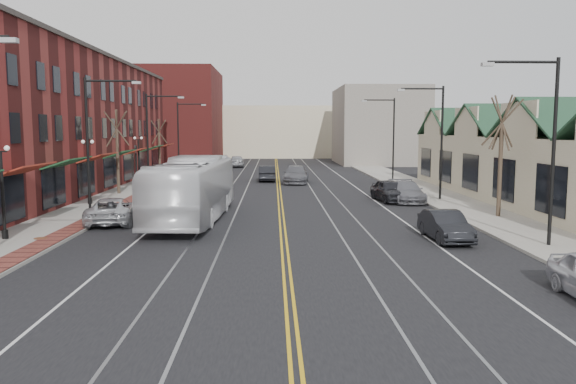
{
  "coord_description": "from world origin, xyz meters",
  "views": [
    {
      "loc": [
        -0.48,
        -17.67,
        5.2
      ],
      "look_at": [
        0.26,
        10.34,
        2.0
      ],
      "focal_mm": 35.0,
      "sensor_mm": 36.0,
      "label": 1
    }
  ],
  "objects": [
    {
      "name": "lamppost_l_1",
      "position": [
        -12.8,
        8.0,
        2.2
      ],
      "size": [
        0.84,
        0.28,
        4.27
      ],
      "color": "black",
      "rests_on": "sidewalk_left"
    },
    {
      "name": "sidewalk_left",
      "position": [
        -12.0,
        20.0,
        0.07
      ],
      "size": [
        4.0,
        120.0,
        0.15
      ],
      "primitive_type": "cube",
      "color": "gray",
      "rests_on": "ground"
    },
    {
      "name": "ground",
      "position": [
        0.0,
        0.0,
        0.0
      ],
      "size": [
        160.0,
        160.0,
        0.0
      ],
      "primitive_type": "plane",
      "color": "black",
      "rests_on": "ground"
    },
    {
      "name": "streetlight_r_1",
      "position": [
        11.05,
        22.0,
        5.03
      ],
      "size": [
        3.33,
        0.25,
        8.0
      ],
      "color": "black",
      "rests_on": "sidewalk_right"
    },
    {
      "name": "streetlight_l_3",
      "position": [
        -11.05,
        48.0,
        5.03
      ],
      "size": [
        3.33,
        0.25,
        8.0
      ],
      "color": "black",
      "rests_on": "sidewalk_left"
    },
    {
      "name": "tree_right_mid",
      "position": [
        12.5,
        14.0,
        3.75
      ],
      "size": [
        1.9,
        1.46,
        6.93
      ],
      "color": "#382B21",
      "rests_on": "sidewalk_right"
    },
    {
      "name": "distant_car_right",
      "position": [
        1.67,
        35.3,
        0.82
      ],
      "size": [
        2.83,
        5.82,
        1.63
      ],
      "primitive_type": "imported",
      "rotation": [
        0.0,
        0.0,
        -0.1
      ],
      "color": "#5D5E64",
      "rests_on": "ground"
    },
    {
      "name": "building_left",
      "position": [
        -19.0,
        27.0,
        5.5
      ],
      "size": [
        10.0,
        50.0,
        11.0
      ],
      "primitive_type": "cube",
      "color": "maroon",
      "rests_on": "ground"
    },
    {
      "name": "tree_left_near",
      "position": [
        -12.5,
        26.0,
        3.51
      ],
      "size": [
        1.78,
        1.37,
        6.48
      ],
      "color": "#382B21",
      "rests_on": "sidewalk_left"
    },
    {
      "name": "lamppost_l_2",
      "position": [
        -12.8,
        20.0,
        2.2
      ],
      "size": [
        0.84,
        0.28,
        4.27
      ],
      "color": "black",
      "rests_on": "sidewalk_left"
    },
    {
      "name": "traffic_signal",
      "position": [
        -10.6,
        24.0,
        2.35
      ],
      "size": [
        0.18,
        0.15,
        3.8
      ],
      "color": "black",
      "rests_on": "sidewalk_left"
    },
    {
      "name": "streetlight_r_2",
      "position": [
        11.05,
        38.0,
        5.03
      ],
      "size": [
        3.33,
        0.25,
        8.0
      ],
      "color": "black",
      "rests_on": "sidewalk_right"
    },
    {
      "name": "parked_car_d",
      "position": [
        7.81,
        21.72,
        0.78
      ],
      "size": [
        2.38,
        4.77,
        1.56
      ],
      "primitive_type": "imported",
      "rotation": [
        0.0,
        0.0,
        0.12
      ],
      "color": "black",
      "rests_on": "ground"
    },
    {
      "name": "distant_car_left",
      "position": [
        -1.07,
        37.41,
        0.76
      ],
      "size": [
        1.64,
        4.6,
        1.51
      ],
      "primitive_type": "imported",
      "rotation": [
        0.0,
        0.0,
        3.15
      ],
      "color": "black",
      "rests_on": "ground"
    },
    {
      "name": "sidewalk_right",
      "position": [
        12.0,
        20.0,
        0.07
      ],
      "size": [
        4.0,
        120.0,
        0.15
      ],
      "primitive_type": "cube",
      "color": "gray",
      "rests_on": "ground"
    },
    {
      "name": "parked_car_c",
      "position": [
        8.93,
        21.4,
        0.73
      ],
      "size": [
        2.21,
        5.12,
        1.47
      ],
      "primitive_type": "imported",
      "rotation": [
        0.0,
        0.0,
        -0.03
      ],
      "color": "slate",
      "rests_on": "ground"
    },
    {
      "name": "streetlight_l_2",
      "position": [
        -11.05,
        32.0,
        5.03
      ],
      "size": [
        3.33,
        0.25,
        8.0
      ],
      "color": "black",
      "rests_on": "sidewalk_left"
    },
    {
      "name": "parked_suv",
      "position": [
        -9.3,
        12.92,
        0.72
      ],
      "size": [
        3.07,
        5.44,
        1.43
      ],
      "primitive_type": "imported",
      "rotation": [
        0.0,
        0.0,
        3.28
      ],
      "color": "silver",
      "rests_on": "ground"
    },
    {
      "name": "backdrop_mid",
      "position": [
        0.0,
        85.0,
        4.5
      ],
      "size": [
        22.0,
        14.0,
        9.0
      ],
      "primitive_type": "cube",
      "color": "beige",
      "rests_on": "ground"
    },
    {
      "name": "streetlight_l_1",
      "position": [
        -11.05,
        16.0,
        5.03
      ],
      "size": [
        3.33,
        0.25,
        8.0
      ],
      "color": "black",
      "rests_on": "sidewalk_left"
    },
    {
      "name": "building_right",
      "position": [
        18.0,
        20.0,
        2.3
      ],
      "size": [
        8.0,
        36.0,
        4.6
      ],
      "primitive_type": "cube",
      "color": "beige",
      "rests_on": "ground"
    },
    {
      "name": "transit_bus",
      "position": [
        -5.0,
        13.68,
        1.79
      ],
      "size": [
        3.64,
        12.96,
        3.57
      ],
      "primitive_type": "imported",
      "rotation": [
        0.0,
        0.0,
        3.09
      ],
      "color": "white",
      "rests_on": "ground"
    },
    {
      "name": "parked_car_b",
      "position": [
        7.5,
        7.79,
        0.69
      ],
      "size": [
        1.6,
        4.24,
        1.38
      ],
      "primitive_type": "imported",
      "rotation": [
        0.0,
        0.0,
        0.03
      ],
      "color": "black",
      "rests_on": "ground"
    },
    {
      "name": "manhole_far",
      "position": [
        -11.2,
        8.0,
        0.16
      ],
      "size": [
        0.6,
        0.6,
        0.02
      ],
      "primitive_type": "cylinder",
      "color": "#592D19",
      "rests_on": "sidewalk_left"
    },
    {
      "name": "lamppost_l_3",
      "position": [
        -12.8,
        34.0,
        2.2
      ],
      "size": [
        0.84,
        0.28,
        4.27
      ],
      "color": "black",
      "rests_on": "sidewalk_left"
    },
    {
      "name": "backdrop_right",
      "position": [
        15.0,
        65.0,
        5.5
      ],
      "size": [
        12.0,
        16.0,
        11.0
      ],
      "primitive_type": "cube",
      "color": "slate",
      "rests_on": "ground"
    },
    {
      "name": "backdrop_left",
      "position": [
        -16.0,
        70.0,
        7.0
      ],
      "size": [
        14.0,
        18.0,
        14.0
      ],
      "primitive_type": "cube",
      "color": "maroon",
      "rests_on": "ground"
    },
    {
      "name": "distant_car_far",
      "position": [
        -5.35,
        57.54,
        0.81
      ],
      "size": [
        2.22,
        4.88,
        1.62
      ],
      "primitive_type": "imported",
      "rotation": [
        0.0,
        0.0,
        3.21
      ],
      "color": "#999B9F",
      "rests_on": "ground"
    },
    {
      "name": "streetlight_r_0",
      "position": [
        11.05,
        6.0,
        5.03
      ],
      "size": [
        3.33,
        0.25,
        8.0
      ],
      "color": "black",
      "rests_on": "sidewalk_right"
    },
    {
      "name": "tree_left_far",
      "position": [
        -12.5,
        42.0,
        3.28
      ],
      "size": [
        1.66,
        1.28,
        6.02
      ],
      "color": "#382B21",
      "rests_on": "sidewalk_left"
    }
  ]
}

